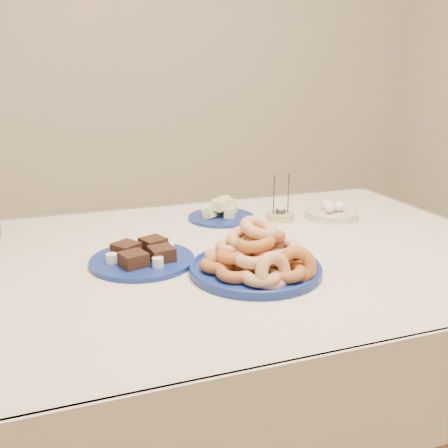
{
  "coord_description": "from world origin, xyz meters",
  "views": [
    {
      "loc": [
        -0.42,
        -1.23,
        1.24
      ],
      "look_at": [
        0.0,
        -0.05,
        0.85
      ],
      "focal_mm": 40.0,
      "sensor_mm": 36.0,
      "label": 1
    }
  ],
  "objects_px": {
    "egg_bowl": "(332,212)",
    "donut_platter": "(257,259)",
    "candle_holder": "(280,215)",
    "brownie_plate": "(143,257)",
    "dining_table": "(218,288)",
    "melon_plate": "(222,212)"
  },
  "relations": [
    {
      "from": "egg_bowl",
      "to": "donut_platter",
      "type": "bearing_deg",
      "value": -139.58
    },
    {
      "from": "candle_holder",
      "to": "brownie_plate",
      "type": "bearing_deg",
      "value": -154.71
    },
    {
      "from": "donut_platter",
      "to": "brownie_plate",
      "type": "relative_size",
      "value": 1.03
    },
    {
      "from": "donut_platter",
      "to": "dining_table",
      "type": "bearing_deg",
      "value": 105.26
    },
    {
      "from": "donut_platter",
      "to": "brownie_plate",
      "type": "distance_m",
      "value": 0.31
    },
    {
      "from": "candle_holder",
      "to": "egg_bowl",
      "type": "distance_m",
      "value": 0.18
    },
    {
      "from": "donut_platter",
      "to": "candle_holder",
      "type": "relative_size",
      "value": 2.33
    },
    {
      "from": "donut_platter",
      "to": "melon_plate",
      "type": "bearing_deg",
      "value": 81.0
    },
    {
      "from": "melon_plate",
      "to": "egg_bowl",
      "type": "xyz_separation_m",
      "value": [
        0.36,
        -0.12,
        -0.0
      ]
    },
    {
      "from": "candle_holder",
      "to": "melon_plate",
      "type": "bearing_deg",
      "value": 157.51
    },
    {
      "from": "brownie_plate",
      "to": "candle_holder",
      "type": "xyz_separation_m",
      "value": [
        0.52,
        0.24,
        -0.0
      ]
    },
    {
      "from": "donut_platter",
      "to": "egg_bowl",
      "type": "height_order",
      "value": "donut_platter"
    },
    {
      "from": "donut_platter",
      "to": "brownie_plate",
      "type": "height_order",
      "value": "donut_platter"
    },
    {
      "from": "dining_table",
      "to": "candle_holder",
      "type": "distance_m",
      "value": 0.41
    },
    {
      "from": "dining_table",
      "to": "donut_platter",
      "type": "xyz_separation_m",
      "value": [
        0.05,
        -0.17,
        0.15
      ]
    },
    {
      "from": "candle_holder",
      "to": "egg_bowl",
      "type": "relative_size",
      "value": 0.66
    },
    {
      "from": "dining_table",
      "to": "donut_platter",
      "type": "bearing_deg",
      "value": -74.74
    },
    {
      "from": "brownie_plate",
      "to": "egg_bowl",
      "type": "height_order",
      "value": "egg_bowl"
    },
    {
      "from": "brownie_plate",
      "to": "candle_holder",
      "type": "bearing_deg",
      "value": 25.29
    },
    {
      "from": "dining_table",
      "to": "brownie_plate",
      "type": "height_order",
      "value": "brownie_plate"
    },
    {
      "from": "melon_plate",
      "to": "candle_holder",
      "type": "height_order",
      "value": "candle_holder"
    },
    {
      "from": "melon_plate",
      "to": "egg_bowl",
      "type": "distance_m",
      "value": 0.38
    }
  ]
}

